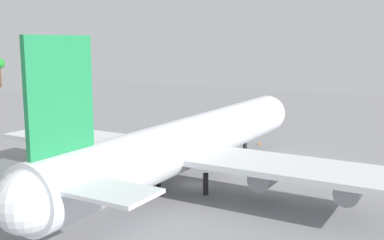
# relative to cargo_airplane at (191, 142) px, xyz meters

# --- Properties ---
(ground_plane) EXTENTS (250.25, 250.25, 0.00)m
(ground_plane) POSITION_rel_cargo_airplane_xyz_m (0.14, 0.00, -6.06)
(ground_plane) COLOR gray
(cargo_airplane) EXTENTS (62.56, 58.18, 20.19)m
(cargo_airplane) POSITION_rel_cargo_airplane_xyz_m (0.00, 0.00, 0.00)
(cargo_airplane) COLOR silver
(cargo_airplane) RESTS_ON ground_plane
(safety_cone_nose) EXTENTS (0.45, 0.45, 0.64)m
(safety_cone_nose) POSITION_rel_cargo_airplane_xyz_m (28.29, 1.49, -5.74)
(safety_cone_nose) COLOR orange
(safety_cone_nose) RESTS_ON ground_plane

